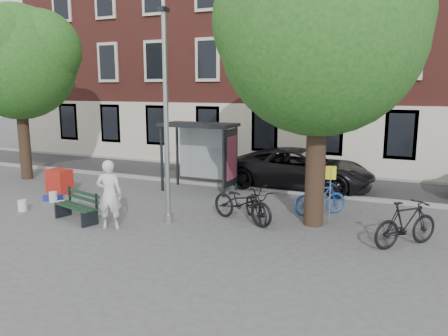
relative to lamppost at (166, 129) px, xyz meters
name	(u,v)px	position (x,y,z in m)	size (l,w,h in m)	color
ground	(169,222)	(0.00, 0.00, -2.78)	(90.00, 90.00, 0.00)	#4C4C4F
road	(250,178)	(0.00, 7.00, -2.78)	(40.00, 4.00, 0.01)	#28282B
curb_near	(233,186)	(0.00, 5.00, -2.72)	(40.00, 0.25, 0.12)	gray
curb_far	(265,169)	(0.00, 9.00, -2.72)	(40.00, 0.25, 0.12)	gray
building_row	(290,30)	(0.00, 13.00, 4.22)	(30.00, 8.00, 14.00)	brown
lamppost	(166,129)	(0.00, 0.00, 0.00)	(0.28, 0.35, 6.11)	#9EA0A3
tree_right	(320,24)	(4.01, 1.38, 2.83)	(5.76, 5.60, 8.20)	black
tree_left	(15,57)	(-8.99, 2.88, 2.43)	(5.18, 4.86, 7.40)	black
bus_shelter	(209,142)	(-0.61, 4.11, -0.87)	(2.85, 1.45, 2.62)	#1E2328
painter	(109,195)	(-1.20, -1.17, -1.79)	(0.72, 0.47, 1.98)	silver
bench	(77,208)	(-2.58, -0.97, -2.39)	(1.77, 0.99, 0.87)	#1E2328
bike_a	(242,203)	(2.00, 0.90, -2.19)	(0.78, 2.25, 1.18)	black
bike_b	(320,198)	(3.96, 2.60, -2.25)	(0.50, 1.77, 1.06)	#1B4794
bike_c	(256,205)	(2.36, 1.14, -2.29)	(0.65, 1.87, 0.98)	black
bike_d	(406,224)	(6.50, 0.64, -2.19)	(0.56, 1.98, 1.19)	black
car_dark	(300,169)	(2.47, 6.00, -1.99)	(2.63, 5.70, 1.58)	black
red_stand	(59,181)	(-5.70, 1.54, -2.33)	(0.90, 0.60, 0.90)	#A71F16
blue_crate	(53,198)	(-5.08, 0.56, -2.68)	(0.55, 0.40, 0.20)	navy
bucket_a	(53,197)	(-4.91, 0.40, -2.60)	(0.28, 0.28, 0.36)	silver
bucket_b	(61,207)	(-3.73, -0.46, -2.60)	(0.28, 0.28, 0.36)	silver
bucket_c	(22,206)	(-4.96, -0.87, -2.60)	(0.28, 0.28, 0.36)	silver
notice_sign	(330,183)	(4.41, 1.67, -1.55)	(0.30, 0.10, 1.75)	#9EA0A3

